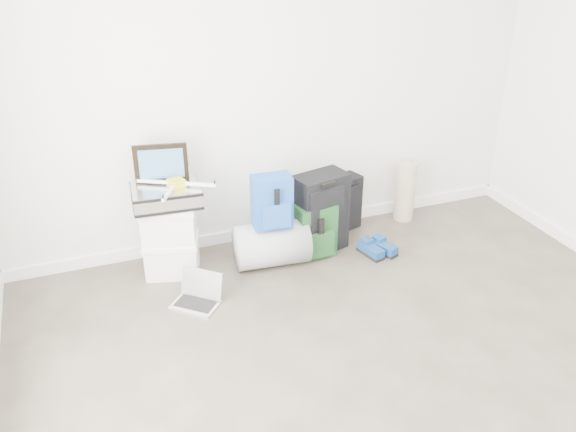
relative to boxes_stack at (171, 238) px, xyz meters
name	(u,v)px	position (x,y,z in m)	size (l,w,h in m)	color
room_envelope	(474,139)	(0.97, -2.17, 1.42)	(4.52, 5.02, 2.71)	silver
boxes_stack	(171,238)	(0.00, 0.00, 0.00)	(0.49, 0.44, 0.59)	silver
briefcase	(166,195)	(0.00, 0.00, 0.36)	(0.49, 0.36, 0.14)	#B2B2B7
painting	(161,163)	(0.00, 0.10, 0.58)	(0.39, 0.10, 0.30)	black
drone	(176,183)	(0.08, -0.02, 0.46)	(0.54, 0.54, 0.05)	yellow
duffel_bag	(272,244)	(0.76, -0.17, -0.12)	(0.36, 0.36, 0.58)	gray
blue_backpack	(272,203)	(0.76, -0.20, 0.26)	(0.31, 0.24, 0.42)	#164594
large_suitcase	(321,213)	(1.22, -0.08, 0.04)	(0.48, 0.36, 0.67)	black
green_backpack	(315,231)	(1.14, -0.16, -0.08)	(0.33, 0.25, 0.45)	black
carry_on	(343,203)	(1.55, 0.18, -0.05)	(0.35, 0.28, 0.49)	black
shoes	(377,249)	(1.63, -0.33, -0.26)	(0.29, 0.27, 0.08)	black
rolled_rug	(405,191)	(2.16, 0.15, -0.02)	(0.18, 0.18, 0.55)	tan
laptop	(198,296)	(0.08, -0.48, -0.24)	(0.40, 0.39, 0.23)	silver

